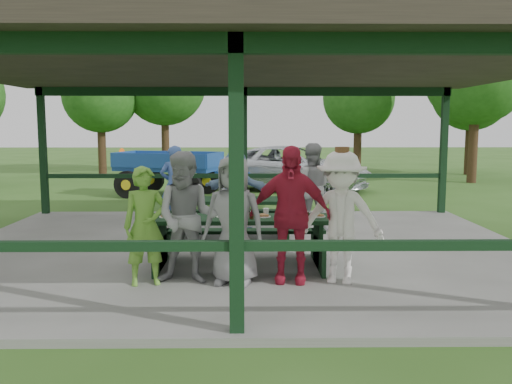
{
  "coord_description": "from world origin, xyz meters",
  "views": [
    {
      "loc": [
        0.13,
        -9.18,
        2.22
      ],
      "look_at": [
        0.24,
        -0.3,
        1.11
      ],
      "focal_mm": 38.0,
      "sensor_mm": 36.0,
      "label": 1
    }
  ],
  "objects_px": {
    "contestant_white_fedora": "(341,217)",
    "spectator_blue": "(174,185)",
    "contestant_red": "(290,214)",
    "picnic_table_near": "(240,235)",
    "spectator_lblue": "(236,190)",
    "contestant_grey_mid": "(234,220)",
    "picnic_table_far": "(231,214)",
    "contestant_green": "(145,226)",
    "contestant_grey_left": "(187,218)",
    "farm_trailer": "(169,173)",
    "pickup_truck": "(291,168)",
    "spectator_grey": "(311,187)"
  },
  "relations": [
    {
      "from": "contestant_grey_mid",
      "to": "contestant_red",
      "type": "height_order",
      "value": "contestant_red"
    },
    {
      "from": "spectator_blue",
      "to": "contestant_grey_mid",
      "type": "bearing_deg",
      "value": 90.39
    },
    {
      "from": "spectator_blue",
      "to": "farm_trailer",
      "type": "distance_m",
      "value": 5.48
    },
    {
      "from": "contestant_grey_left",
      "to": "spectator_blue",
      "type": "height_order",
      "value": "contestant_grey_left"
    },
    {
      "from": "contestant_red",
      "to": "picnic_table_near",
      "type": "bearing_deg",
      "value": 137.73
    },
    {
      "from": "picnic_table_far",
      "to": "spectator_lblue",
      "type": "relative_size",
      "value": 1.48
    },
    {
      "from": "picnic_table_near",
      "to": "contestant_white_fedora",
      "type": "distance_m",
      "value": 1.67
    },
    {
      "from": "contestant_green",
      "to": "pickup_truck",
      "type": "bearing_deg",
      "value": 60.99
    },
    {
      "from": "spectator_lblue",
      "to": "pickup_truck",
      "type": "distance_m",
      "value": 7.73
    },
    {
      "from": "contestant_grey_left",
      "to": "spectator_lblue",
      "type": "height_order",
      "value": "contestant_grey_left"
    },
    {
      "from": "pickup_truck",
      "to": "farm_trailer",
      "type": "bearing_deg",
      "value": 131.29
    },
    {
      "from": "picnic_table_near",
      "to": "contestant_white_fedora",
      "type": "height_order",
      "value": "contestant_white_fedora"
    },
    {
      "from": "picnic_table_far",
      "to": "spectator_lblue",
      "type": "height_order",
      "value": "spectator_lblue"
    },
    {
      "from": "pickup_truck",
      "to": "picnic_table_far",
      "type": "bearing_deg",
      "value": -171.33
    },
    {
      "from": "picnic_table_far",
      "to": "contestant_white_fedora",
      "type": "height_order",
      "value": "contestant_white_fedora"
    },
    {
      "from": "picnic_table_near",
      "to": "contestant_grey_left",
      "type": "relative_size",
      "value": 1.53
    },
    {
      "from": "spectator_grey",
      "to": "picnic_table_far",
      "type": "bearing_deg",
      "value": 32.7
    },
    {
      "from": "picnic_table_near",
      "to": "contestant_grey_mid",
      "type": "height_order",
      "value": "contestant_grey_mid"
    },
    {
      "from": "contestant_white_fedora",
      "to": "farm_trailer",
      "type": "height_order",
      "value": "contestant_white_fedora"
    },
    {
      "from": "contestant_grey_mid",
      "to": "spectator_lblue",
      "type": "relative_size",
      "value": 1.06
    },
    {
      "from": "contestant_white_fedora",
      "to": "spectator_grey",
      "type": "height_order",
      "value": "contestant_white_fedora"
    },
    {
      "from": "contestant_white_fedora",
      "to": "spectator_blue",
      "type": "distance_m",
      "value": 5.22
    },
    {
      "from": "contestant_grey_mid",
      "to": "picnic_table_near",
      "type": "bearing_deg",
      "value": 100.18
    },
    {
      "from": "picnic_table_far",
      "to": "contestant_red",
      "type": "xyz_separation_m",
      "value": [
        0.9,
        -2.81,
        0.46
      ]
    },
    {
      "from": "contestant_grey_left",
      "to": "pickup_truck",
      "type": "xyz_separation_m",
      "value": [
        2.26,
        11.25,
        -0.23
      ]
    },
    {
      "from": "contestant_white_fedora",
      "to": "spectator_grey",
      "type": "bearing_deg",
      "value": 105.82
    },
    {
      "from": "picnic_table_far",
      "to": "pickup_truck",
      "type": "bearing_deg",
      "value": 78.07
    },
    {
      "from": "contestant_white_fedora",
      "to": "pickup_truck",
      "type": "xyz_separation_m",
      "value": [
        0.2,
        11.28,
        -0.24
      ]
    },
    {
      "from": "picnic_table_far",
      "to": "farm_trailer",
      "type": "xyz_separation_m",
      "value": [
        -2.17,
        6.91,
        0.17
      ]
    },
    {
      "from": "picnic_table_far",
      "to": "spectator_lblue",
      "type": "bearing_deg",
      "value": 84.39
    },
    {
      "from": "contestant_red",
      "to": "spectator_lblue",
      "type": "height_order",
      "value": "contestant_red"
    },
    {
      "from": "spectator_blue",
      "to": "contestant_grey_left",
      "type": "bearing_deg",
      "value": 82.87
    },
    {
      "from": "picnic_table_near",
      "to": "picnic_table_far",
      "type": "xyz_separation_m",
      "value": [
        -0.21,
        2.0,
        -0.01
      ]
    },
    {
      "from": "contestant_grey_mid",
      "to": "contestant_green",
      "type": "bearing_deg",
      "value": -164.03
    },
    {
      "from": "picnic_table_near",
      "to": "farm_trailer",
      "type": "height_order",
      "value": "farm_trailer"
    },
    {
      "from": "contestant_grey_left",
      "to": "spectator_lblue",
      "type": "distance_m",
      "value": 3.76
    },
    {
      "from": "contestant_grey_mid",
      "to": "contestant_red",
      "type": "xyz_separation_m",
      "value": [
        0.75,
        0.08,
        0.06
      ]
    },
    {
      "from": "contestant_green",
      "to": "contestant_grey_mid",
      "type": "xyz_separation_m",
      "value": [
        1.17,
        0.03,
        0.07
      ]
    },
    {
      "from": "picnic_table_far",
      "to": "contestant_red",
      "type": "bearing_deg",
      "value": -72.3
    },
    {
      "from": "contestant_green",
      "to": "spectator_blue",
      "type": "bearing_deg",
      "value": 77.8
    },
    {
      "from": "farm_trailer",
      "to": "pickup_truck",
      "type": "bearing_deg",
      "value": 36.51
    },
    {
      "from": "contestant_green",
      "to": "farm_trailer",
      "type": "bearing_deg",
      "value": 81.54
    },
    {
      "from": "contestant_white_fedora",
      "to": "spectator_blue",
      "type": "relative_size",
      "value": 1.09
    },
    {
      "from": "contestant_red",
      "to": "contestant_white_fedora",
      "type": "xyz_separation_m",
      "value": [
        0.68,
        -0.06,
        -0.03
      ]
    },
    {
      "from": "picnic_table_near",
      "to": "spectator_blue",
      "type": "distance_m",
      "value": 3.83
    },
    {
      "from": "spectator_grey",
      "to": "spectator_lblue",
      "type": "bearing_deg",
      "value": 3.91
    },
    {
      "from": "contestant_grey_left",
      "to": "spectator_blue",
      "type": "distance_m",
      "value": 4.43
    },
    {
      "from": "picnic_table_far",
      "to": "pickup_truck",
      "type": "distance_m",
      "value": 8.59
    },
    {
      "from": "contestant_red",
      "to": "pickup_truck",
      "type": "xyz_separation_m",
      "value": [
        0.88,
        11.21,
        -0.27
      ]
    },
    {
      "from": "spectator_lblue",
      "to": "spectator_blue",
      "type": "relative_size",
      "value": 0.96
    }
  ]
}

